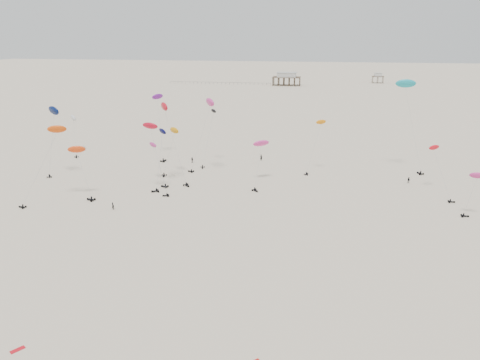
% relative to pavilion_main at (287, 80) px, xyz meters
% --- Properties ---
extents(ground_plane, '(900.00, 900.00, 0.00)m').
position_rel_pavilion_main_xyz_m(ground_plane, '(10.00, -150.00, -4.22)').
color(ground_plane, beige).
extents(pavilion_main, '(21.00, 13.00, 9.80)m').
position_rel_pavilion_main_xyz_m(pavilion_main, '(0.00, 0.00, 0.00)').
color(pavilion_main, brown).
rests_on(pavilion_main, ground).
extents(pavilion_small, '(9.00, 7.00, 8.00)m').
position_rel_pavilion_main_xyz_m(pavilion_small, '(70.00, 30.00, -0.74)').
color(pavilion_small, brown).
rests_on(pavilion_small, ground).
extents(pier_fence, '(80.20, 0.20, 1.50)m').
position_rel_pavilion_main_xyz_m(pier_fence, '(-52.00, -0.00, -3.45)').
color(pier_fence, black).
rests_on(pier_fence, ground).
extents(rig_0, '(4.75, 7.98, 13.20)m').
position_rel_pavilion_main_xyz_m(rig_0, '(-14.08, -236.98, 4.73)').
color(rig_0, black).
rests_on(rig_0, ground).
extents(rig_1, '(5.80, 8.57, 15.24)m').
position_rel_pavilion_main_xyz_m(rig_1, '(26.20, -228.05, 5.31)').
color(rig_1, black).
rests_on(rig_1, ground).
extents(rig_2, '(8.10, 9.49, 12.02)m').
position_rel_pavilion_main_xyz_m(rig_2, '(-15.01, -246.08, 1.40)').
color(rig_2, black).
rests_on(rig_2, ground).
extents(rig_3, '(3.63, 12.00, 17.33)m').
position_rel_pavilion_main_xyz_m(rig_3, '(-6.02, -225.34, 4.75)').
color(rig_3, black).
rests_on(rig_3, ground).
extents(rig_4, '(8.16, 13.09, 14.23)m').
position_rel_pavilion_main_xyz_m(rig_4, '(-54.19, -217.89, 5.35)').
color(rig_4, black).
rests_on(rig_4, ground).
extents(rig_5, '(5.20, 14.08, 13.68)m').
position_rel_pavilion_main_xyz_m(rig_5, '(11.67, -240.24, 4.19)').
color(rig_5, black).
rests_on(rig_5, ground).
extents(rig_6, '(4.47, 3.01, 9.96)m').
position_rel_pavilion_main_xyz_m(rig_6, '(60.68, -257.11, 2.05)').
color(rig_6, black).
rests_on(rig_6, ground).
extents(rig_7, '(9.47, 9.11, 26.23)m').
position_rel_pavilion_main_xyz_m(rig_7, '(51.34, -220.62, 16.85)').
color(rig_7, black).
rests_on(rig_7, ground).
extents(rig_8, '(7.95, 6.22, 12.70)m').
position_rel_pavilion_main_xyz_m(rig_8, '(-29.35, -260.17, 3.85)').
color(rig_8, black).
rests_on(rig_8, ground).
extents(rig_9, '(8.47, 7.40, 17.84)m').
position_rel_pavilion_main_xyz_m(rig_9, '(-13.71, -252.33, 9.69)').
color(rig_9, black).
rests_on(rig_9, ground).
extents(rig_10, '(5.36, 13.07, 14.88)m').
position_rel_pavilion_main_xyz_m(rig_10, '(56.92, -241.64, 3.23)').
color(rig_10, black).
rests_on(rig_10, ground).
extents(rig_11, '(3.83, 12.60, 15.58)m').
position_rel_pavilion_main_xyz_m(rig_11, '(-13.65, -247.68, 4.95)').
color(rig_11, black).
rests_on(rig_11, ground).
extents(rig_12, '(8.68, 6.80, 21.27)m').
position_rel_pavilion_main_xyz_m(rig_12, '(-4.41, -232.57, 13.42)').
color(rig_12, black).
rests_on(rig_12, ground).
extents(rig_13, '(9.98, 8.29, 21.47)m').
position_rel_pavilion_main_xyz_m(rig_13, '(-12.02, -244.47, 12.04)').
color(rig_13, black).
rests_on(rig_13, ground).
extents(rig_14, '(5.89, 7.80, 19.55)m').
position_rel_pavilion_main_xyz_m(rig_14, '(-45.67, -243.38, 11.89)').
color(rig_14, black).
rests_on(rig_14, ground).
extents(rig_15, '(7.98, 14.77, 21.01)m').
position_rel_pavilion_main_xyz_m(rig_15, '(-24.14, -217.79, 9.31)').
color(rig_15, black).
rests_on(rig_15, ground).
extents(rig_16, '(8.70, 11.52, 18.97)m').
position_rel_pavilion_main_xyz_m(rig_16, '(-35.28, -262.46, 9.59)').
color(rig_16, black).
rests_on(rig_16, ground).
extents(spectator_0, '(0.89, 0.80, 2.03)m').
position_rel_pavilion_main_xyz_m(spectator_0, '(-18.57, -267.29, -4.22)').
color(spectator_0, black).
rests_on(spectator_0, ground).
extents(spectator_1, '(0.98, 0.58, 1.98)m').
position_rel_pavilion_main_xyz_m(spectator_1, '(51.34, -235.34, -4.22)').
color(spectator_1, black).
rests_on(spectator_1, ground).
extents(spectator_2, '(1.39, 1.27, 2.09)m').
position_rel_pavilion_main_xyz_m(spectator_2, '(-11.55, -225.19, -4.22)').
color(spectator_2, black).
rests_on(spectator_2, ground).
extents(spectator_3, '(0.91, 0.70, 2.25)m').
position_rel_pavilion_main_xyz_m(spectator_3, '(9.27, -218.87, -4.22)').
color(spectator_3, black).
rests_on(spectator_3, ground).
extents(grounded_kite_b, '(1.60, 1.88, 0.07)m').
position_rel_pavilion_main_xyz_m(grounded_kite_b, '(-9.46, -316.00, -4.22)').
color(grounded_kite_b, red).
rests_on(grounded_kite_b, ground).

